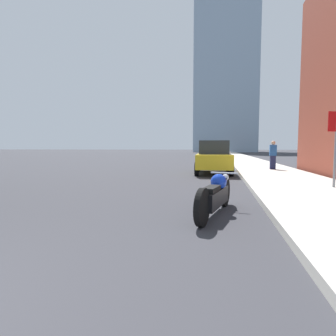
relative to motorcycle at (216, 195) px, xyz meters
The scene contains 10 objects.
sidewalk 35.36m from the motorcycle, 85.57° to the left, with size 3.41×240.00×0.15m.
distant_tower 89.80m from the motorcycle, 88.97° to the left, with size 19.36×19.36×56.09m.
motorcycle is the anchor object (origin of this frame).
parked_car_yellow 8.65m from the motorcycle, 91.65° to the left, with size 1.98×4.07×1.72m.
parked_car_silver 21.50m from the motorcycle, 90.02° to the left, with size 2.13×4.72×1.71m.
parked_car_white 33.68m from the motorcycle, 90.41° to the left, with size 2.21×4.40×1.74m.
parked_car_green 45.93m from the motorcycle, 90.01° to the left, with size 2.14×3.93×1.76m.
parked_car_black 57.36m from the motorcycle, 89.95° to the left, with size 1.88×4.50×1.66m.
stop_sign 5.12m from the motorcycle, 44.57° to the left, with size 0.57×0.26×2.30m.
pedestrian 10.67m from the motorcycle, 73.63° to the left, with size 0.36×0.22×1.60m.
Camera 1 is at (2.99, -0.60, 1.36)m, focal length 28.00 mm.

